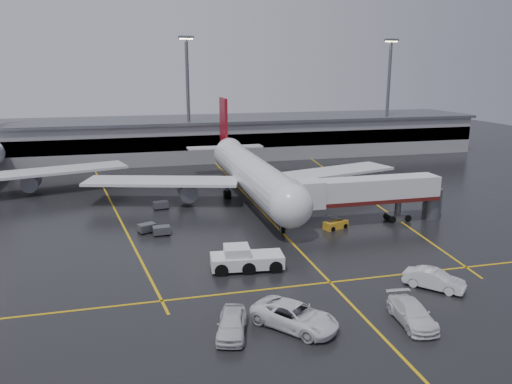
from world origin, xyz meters
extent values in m
plane|color=black|center=(0.00, 0.00, 0.00)|extent=(220.00, 220.00, 0.00)
cube|color=gold|center=(0.00, 0.00, 0.01)|extent=(0.25, 90.00, 0.02)
cube|color=gold|center=(0.00, -22.00, 0.01)|extent=(60.00, 0.25, 0.02)
cube|color=gold|center=(-20.00, 10.00, 0.01)|extent=(9.99, 69.35, 0.02)
cube|color=gold|center=(18.00, 10.00, 0.01)|extent=(7.57, 69.64, 0.02)
cube|color=gray|center=(0.00, 48.00, 4.00)|extent=(120.00, 18.00, 8.00)
cube|color=black|center=(0.00, 39.20, 4.50)|extent=(120.00, 0.40, 3.00)
cube|color=#595B60|center=(0.00, 48.00, 8.30)|extent=(122.00, 19.00, 0.60)
cylinder|color=#595B60|center=(-5.00, 42.00, 12.50)|extent=(0.70, 0.70, 25.00)
cube|color=#595B60|center=(-5.00, 42.00, 25.20)|extent=(3.00, 1.20, 0.50)
cube|color=#FFE5B2|center=(-5.00, 42.00, 24.90)|extent=(2.60, 0.90, 0.20)
cylinder|color=#595B60|center=(40.00, 42.00, 12.50)|extent=(0.70, 0.70, 25.00)
cube|color=#595B60|center=(40.00, 42.00, 25.20)|extent=(3.00, 1.20, 0.50)
cube|color=#FFE5B2|center=(40.00, 42.00, 24.90)|extent=(2.60, 0.90, 0.20)
cylinder|color=silver|center=(0.00, 8.00, 4.20)|extent=(5.20, 36.00, 5.20)
sphere|color=silver|center=(0.00, -10.00, 4.20)|extent=(5.20, 5.20, 5.20)
cone|color=silver|center=(0.00, 29.00, 4.80)|extent=(4.94, 8.00, 4.94)
cube|color=maroon|center=(0.00, 30.00, 9.70)|extent=(0.50, 5.50, 8.50)
cube|color=silver|center=(0.00, 29.00, 5.00)|extent=(14.00, 3.00, 0.25)
cube|color=silver|center=(-13.00, 10.00, 3.40)|extent=(22.80, 11.83, 0.40)
cube|color=silver|center=(13.00, 10.00, 3.40)|extent=(22.80, 11.83, 0.40)
cylinder|color=#595B60|center=(-9.50, 9.00, 2.00)|extent=(2.60, 4.50, 2.60)
cylinder|color=#595B60|center=(9.50, 9.00, 2.00)|extent=(2.60, 4.50, 2.60)
cylinder|color=#595B60|center=(0.00, -7.00, 1.00)|extent=(0.56, 0.56, 2.00)
cylinder|color=#595B60|center=(-3.20, 11.00, 1.00)|extent=(0.56, 0.56, 2.00)
cylinder|color=#595B60|center=(3.20, 11.00, 1.00)|extent=(0.56, 0.56, 2.00)
cylinder|color=black|center=(0.00, -7.00, 0.45)|extent=(0.40, 1.10, 1.10)
cylinder|color=black|center=(-3.20, 11.00, 0.55)|extent=(1.00, 1.40, 1.40)
cylinder|color=black|center=(3.20, 11.00, 0.55)|extent=(1.00, 1.40, 1.40)
cube|color=silver|center=(-29.00, 22.00, 3.40)|extent=(22.80, 11.83, 0.40)
cylinder|color=#595B60|center=(-32.50, 21.00, 2.00)|extent=(2.60, 4.50, 2.60)
cube|color=silver|center=(12.00, -6.00, 4.40)|extent=(18.00, 3.20, 3.00)
cube|color=#4E1311|center=(12.00, -6.00, 3.10)|extent=(18.00, 3.30, 0.50)
cube|color=silver|center=(3.80, -6.00, 4.40)|extent=(3.00, 3.40, 3.30)
cylinder|color=#595B60|center=(16.00, -6.00, 1.50)|extent=(0.80, 0.80, 3.00)
cube|color=#595B60|center=(16.00, -6.00, 0.45)|extent=(2.60, 1.60, 0.90)
cylinder|color=#595B60|center=(21.00, -6.00, 2.00)|extent=(2.40, 2.40, 4.00)
cylinder|color=black|center=(14.90, -6.00, 0.45)|extent=(0.90, 1.80, 0.90)
cylinder|color=black|center=(17.10, -6.00, 0.45)|extent=(0.90, 1.80, 0.90)
cube|color=silver|center=(-6.77, -16.98, 0.92)|extent=(7.39, 3.57, 1.22)
cube|color=silver|center=(-7.79, -16.88, 1.94)|extent=(2.68, 2.68, 1.02)
cube|color=black|center=(-7.79, -16.88, 1.94)|extent=(2.41, 2.41, 0.92)
cylinder|color=black|center=(-9.41, -16.71, 0.56)|extent=(1.63, 3.18, 1.32)
cylinder|color=black|center=(-6.77, -16.98, 0.56)|extent=(1.63, 3.18, 1.32)
cylinder|color=black|center=(-4.14, -17.25, 0.56)|extent=(1.63, 3.18, 1.32)
cube|color=gold|center=(6.92, -7.05, 0.48)|extent=(3.42, 2.35, 0.97)
cube|color=#595B60|center=(6.92, -7.05, 1.40)|extent=(3.13, 1.82, 1.10)
cylinder|color=black|center=(5.93, -7.42, 0.26)|extent=(1.10, 1.61, 0.61)
cylinder|color=black|center=(7.90, -6.68, 0.26)|extent=(1.10, 1.61, 0.61)
imported|color=white|center=(-5.89, -29.13, 0.96)|extent=(6.86, 7.37, 1.92)
imported|color=silver|center=(3.22, -30.74, 0.84)|extent=(2.90, 5.98, 1.68)
imported|color=silver|center=(8.57, -25.56, 0.88)|extent=(5.00, 5.21, 1.76)
imported|color=silver|center=(-10.78, -28.91, 0.89)|extent=(3.48, 5.58, 1.77)
cube|color=#595B60|center=(-14.22, -4.34, 0.65)|extent=(2.07, 1.41, 0.90)
cylinder|color=black|center=(-14.99, -4.88, 0.18)|extent=(0.40, 0.20, 0.40)
cylinder|color=black|center=(-13.39, -4.79, 0.18)|extent=(0.40, 0.20, 0.40)
cylinder|color=black|center=(-15.04, -3.88, 0.18)|extent=(0.40, 0.20, 0.40)
cylinder|color=black|center=(-13.45, -3.79, 0.18)|extent=(0.40, 0.20, 0.40)
cube|color=#595B60|center=(-15.87, -2.88, 0.65)|extent=(2.35, 1.97, 0.90)
cylinder|color=black|center=(-16.42, -3.65, 0.18)|extent=(0.40, 0.20, 0.40)
cylinder|color=black|center=(-14.94, -3.03, 0.18)|extent=(0.40, 0.20, 0.40)
cylinder|color=black|center=(-16.81, -2.73, 0.18)|extent=(0.40, 0.20, 0.40)
cylinder|color=black|center=(-15.33, -2.11, 0.18)|extent=(0.40, 0.20, 0.40)
cube|color=#595B60|center=(-13.47, 7.21, 0.65)|extent=(2.18, 1.61, 0.90)
cylinder|color=black|center=(-14.18, 6.59, 0.18)|extent=(0.40, 0.20, 0.40)
cylinder|color=black|center=(-12.60, 6.85, 0.18)|extent=(0.40, 0.20, 0.40)
cylinder|color=black|center=(-14.34, 7.58, 0.18)|extent=(0.40, 0.20, 0.40)
cylinder|color=black|center=(-12.76, 7.84, 0.18)|extent=(0.40, 0.20, 0.40)
camera|label=1|loc=(-17.57, -62.61, 19.56)|focal=35.51mm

